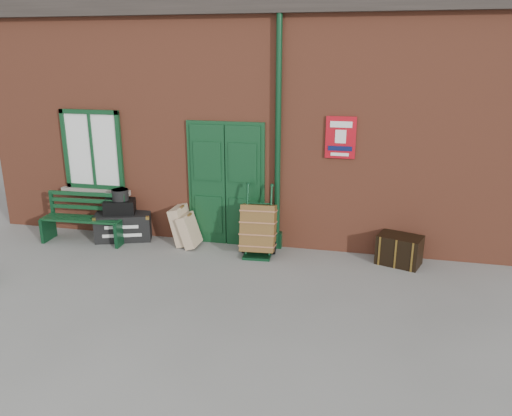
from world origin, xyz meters
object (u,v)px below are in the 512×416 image
(bench, at_px, (85,217))
(houdini_trunk, at_px, (124,226))
(dark_trunk, at_px, (399,250))
(porter_trolley, at_px, (258,229))

(bench, distance_m, houdini_trunk, 0.73)
(bench, relative_size, dark_trunk, 2.23)
(bench, height_order, houdini_trunk, bench)
(bench, xyz_separation_m, porter_trolley, (3.31, 0.08, -0.00))
(houdini_trunk, xyz_separation_m, porter_trolley, (2.66, -0.18, 0.21))
(houdini_trunk, xyz_separation_m, dark_trunk, (5.05, -0.06, -0.00))
(bench, distance_m, dark_trunk, 5.71)
(bench, distance_m, porter_trolley, 3.31)
(dark_trunk, bearing_deg, houdini_trunk, -162.18)
(bench, bearing_deg, porter_trolley, -1.64)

